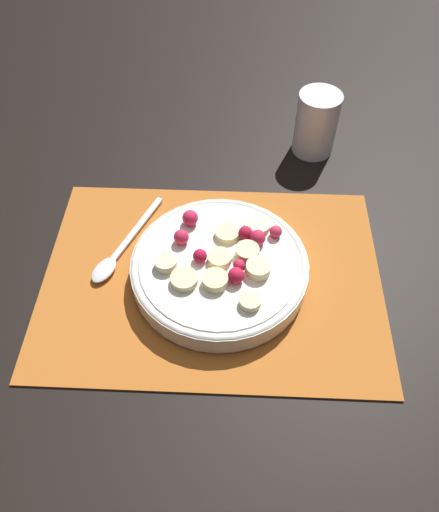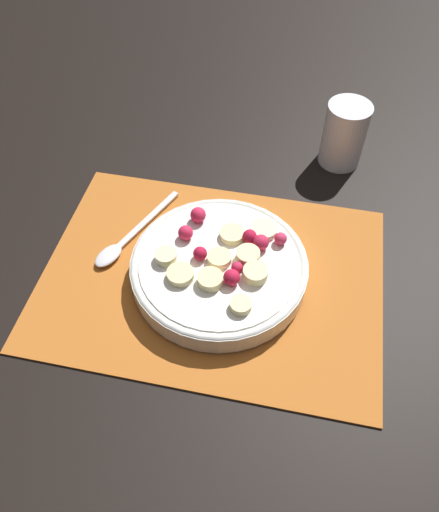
{
  "view_description": "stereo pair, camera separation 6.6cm",
  "coord_description": "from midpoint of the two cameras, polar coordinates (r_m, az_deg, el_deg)",
  "views": [
    {
      "loc": [
        0.03,
        -0.41,
        0.56
      ],
      "look_at": [
        0.01,
        0.0,
        0.05
      ],
      "focal_mm": 35.0,
      "sensor_mm": 36.0,
      "label": 1
    },
    {
      "loc": [
        0.09,
        -0.4,
        0.56
      ],
      "look_at": [
        0.01,
        0.0,
        0.05
      ],
      "focal_mm": 35.0,
      "sensor_mm": 36.0,
      "label": 2
    }
  ],
  "objects": [
    {
      "name": "ground_plane",
      "position": [
        0.69,
        -3.55,
        -2.7
      ],
      "size": [
        3.0,
        3.0,
        0.0
      ],
      "primitive_type": "plane",
      "color": "black"
    },
    {
      "name": "drinking_glass",
      "position": [
        0.86,
        8.8,
        14.64
      ],
      "size": [
        0.07,
        0.07,
        0.11
      ],
      "color": "white",
      "rests_on": "ground_plane"
    },
    {
      "name": "spoon",
      "position": [
        0.72,
        -14.36,
        -0.1
      ],
      "size": [
        0.09,
        0.17,
        0.01
      ],
      "rotation": [
        0.0,
        0.0,
        4.31
      ],
      "color": "silver",
      "rests_on": "placemat"
    },
    {
      "name": "fruit_bowl",
      "position": [
        0.67,
        -2.75,
        -1.19
      ],
      "size": [
        0.24,
        0.24,
        0.05
      ],
      "color": "silver",
      "rests_on": "placemat"
    },
    {
      "name": "placemat",
      "position": [
        0.69,
        -3.57,
        -2.55
      ],
      "size": [
        0.46,
        0.34,
        0.01
      ],
      "color": "#B26023",
      "rests_on": "ground_plane"
    }
  ]
}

